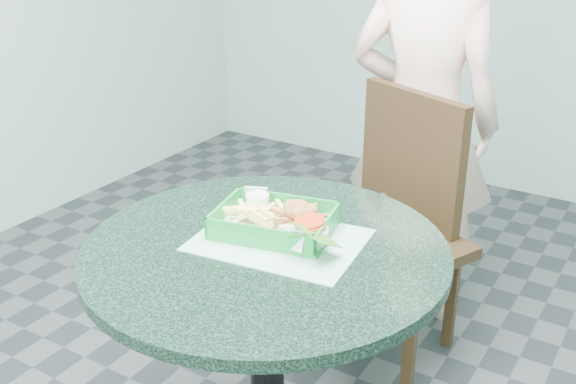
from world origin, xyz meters
The scene contains 9 objects.
cafe_table centered at (0.00, 0.00, 0.58)m, with size 0.87×0.87×0.75m.
dining_chair centered at (-0.01, 0.80, 0.53)m, with size 0.46×0.46×0.93m.
diner_person centered at (-0.05, 1.10, 0.79)m, with size 0.58×0.38×1.58m, color beige.
placemat centered at (0.02, 0.04, 0.75)m, with size 0.39×0.29×0.00m, color #80B6A4.
food_basket centered at (-0.02, 0.07, 0.77)m, with size 0.28×0.20×0.06m.
crab_sandwich centered at (0.04, 0.09, 0.80)m, with size 0.12×0.12×0.07m.
fries_pile centered at (-0.07, 0.08, 0.79)m, with size 0.12×0.13×0.05m, color #FBE37C, non-canonical shape.
sauce_ramekin centered at (-0.09, 0.13, 0.80)m, with size 0.06×0.06×0.03m.
garnish_cup centered at (0.09, 0.02, 0.79)m, with size 0.13×0.12×0.05m.
Camera 1 is at (0.78, -1.16, 1.52)m, focal length 42.00 mm.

